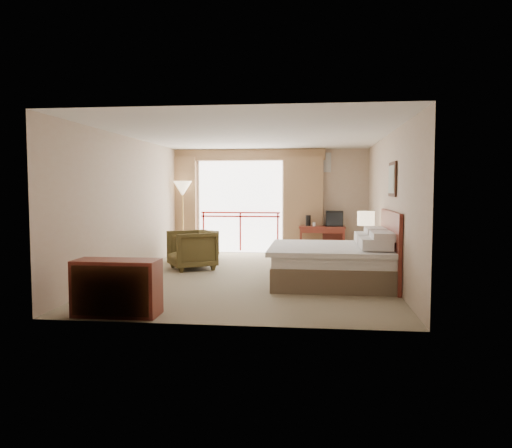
# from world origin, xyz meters

# --- Properties ---
(floor) EXTENTS (7.00, 7.00, 0.00)m
(floor) POSITION_xyz_m (0.00, 0.00, 0.00)
(floor) COLOR gray
(floor) RESTS_ON ground
(ceiling) EXTENTS (7.00, 7.00, 0.00)m
(ceiling) POSITION_xyz_m (0.00, 0.00, 2.70)
(ceiling) COLOR white
(ceiling) RESTS_ON wall_back
(wall_back) EXTENTS (5.00, 0.00, 5.00)m
(wall_back) POSITION_xyz_m (0.00, 3.50, 1.35)
(wall_back) COLOR tan
(wall_back) RESTS_ON ground
(wall_front) EXTENTS (5.00, 0.00, 5.00)m
(wall_front) POSITION_xyz_m (0.00, -3.50, 1.35)
(wall_front) COLOR tan
(wall_front) RESTS_ON ground
(wall_left) EXTENTS (0.00, 7.00, 7.00)m
(wall_left) POSITION_xyz_m (-2.50, 0.00, 1.35)
(wall_left) COLOR tan
(wall_left) RESTS_ON ground
(wall_right) EXTENTS (0.00, 7.00, 7.00)m
(wall_right) POSITION_xyz_m (2.50, 0.00, 1.35)
(wall_right) COLOR tan
(wall_right) RESTS_ON ground
(balcony_door) EXTENTS (2.40, 0.00, 2.40)m
(balcony_door) POSITION_xyz_m (-0.80, 3.48, 1.20)
(balcony_door) COLOR white
(balcony_door) RESTS_ON wall_back
(balcony_railing) EXTENTS (2.09, 0.03, 1.02)m
(balcony_railing) POSITION_xyz_m (-0.80, 3.46, 0.81)
(balcony_railing) COLOR #B3150F
(balcony_railing) RESTS_ON wall_back
(curtain_left) EXTENTS (1.00, 0.26, 2.50)m
(curtain_left) POSITION_xyz_m (-2.45, 3.35, 1.25)
(curtain_left) COLOR olive
(curtain_left) RESTS_ON wall_back
(curtain_right) EXTENTS (1.00, 0.26, 2.50)m
(curtain_right) POSITION_xyz_m (0.85, 3.35, 1.25)
(curtain_right) COLOR olive
(curtain_right) RESTS_ON wall_back
(valance) EXTENTS (4.40, 0.22, 0.28)m
(valance) POSITION_xyz_m (-0.80, 3.38, 2.55)
(valance) COLOR olive
(valance) RESTS_ON wall_back
(hvac_vent) EXTENTS (0.50, 0.04, 0.50)m
(hvac_vent) POSITION_xyz_m (1.30, 3.47, 2.35)
(hvac_vent) COLOR silver
(hvac_vent) RESTS_ON wall_back
(bed) EXTENTS (2.13, 2.06, 0.97)m
(bed) POSITION_xyz_m (1.50, -0.60, 0.38)
(bed) COLOR brown
(bed) RESTS_ON floor
(headboard) EXTENTS (0.06, 2.10, 1.30)m
(headboard) POSITION_xyz_m (2.46, -0.60, 0.65)
(headboard) COLOR maroon
(headboard) RESTS_ON wall_right
(framed_art) EXTENTS (0.04, 0.72, 0.60)m
(framed_art) POSITION_xyz_m (2.47, -0.60, 1.85)
(framed_art) COLOR black
(framed_art) RESTS_ON wall_right
(nightstand) EXTENTS (0.41, 0.49, 0.58)m
(nightstand) POSITION_xyz_m (2.19, 0.89, 0.29)
(nightstand) COLOR maroon
(nightstand) RESTS_ON floor
(table_lamp) EXTENTS (0.35, 0.35, 0.62)m
(table_lamp) POSITION_xyz_m (2.19, 0.94, 1.06)
(table_lamp) COLOR tan
(table_lamp) RESTS_ON nightstand
(phone) EXTENTS (0.19, 0.16, 0.07)m
(phone) POSITION_xyz_m (2.14, 0.74, 0.62)
(phone) COLOR black
(phone) RESTS_ON nightstand
(desk) EXTENTS (1.14, 0.55, 0.75)m
(desk) POSITION_xyz_m (1.33, 3.11, 0.58)
(desk) COLOR maroon
(desk) RESTS_ON floor
(tv) EXTENTS (0.42, 0.34, 0.38)m
(tv) POSITION_xyz_m (1.63, 3.05, 0.93)
(tv) COLOR black
(tv) RESTS_ON desk
(coffee_maker) EXTENTS (0.16, 0.16, 0.28)m
(coffee_maker) POSITION_xyz_m (0.98, 3.06, 0.88)
(coffee_maker) COLOR black
(coffee_maker) RESTS_ON desk
(cup) EXTENTS (0.08, 0.08, 0.10)m
(cup) POSITION_xyz_m (1.13, 3.01, 0.79)
(cup) COLOR white
(cup) RESTS_ON desk
(wastebasket) EXTENTS (0.27, 0.27, 0.28)m
(wastebasket) POSITION_xyz_m (0.89, 2.68, 0.14)
(wastebasket) COLOR black
(wastebasket) RESTS_ON floor
(armchair_far) EXTENTS (1.03, 1.02, 0.70)m
(armchair_far) POSITION_xyz_m (-1.64, 2.09, 0.00)
(armchair_far) COLOR #413619
(armchair_far) RESTS_ON floor
(armchair_near) EXTENTS (1.21, 1.20, 0.81)m
(armchair_near) POSITION_xyz_m (-1.42, 0.65, 0.00)
(armchair_near) COLOR #413619
(armchair_near) RESTS_ON floor
(side_table) EXTENTS (0.49, 0.49, 0.53)m
(side_table) POSITION_xyz_m (-1.70, 1.25, 0.37)
(side_table) COLOR black
(side_table) RESTS_ON floor
(book) EXTENTS (0.19, 0.23, 0.02)m
(book) POSITION_xyz_m (-1.70, 1.25, 0.54)
(book) COLOR white
(book) RESTS_ON side_table
(floor_lamp) EXTENTS (0.48, 0.48, 1.87)m
(floor_lamp) POSITION_xyz_m (-2.22, 2.98, 1.61)
(floor_lamp) COLOR tan
(floor_lamp) RESTS_ON floor
(dresser) EXTENTS (1.13, 0.48, 0.75)m
(dresser) POSITION_xyz_m (-1.48, -3.18, 0.38)
(dresser) COLOR maroon
(dresser) RESTS_ON floor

